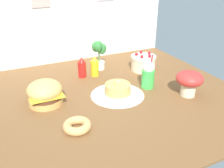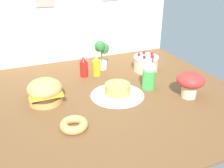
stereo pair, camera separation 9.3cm
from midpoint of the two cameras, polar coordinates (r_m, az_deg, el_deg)
The scene contains 12 objects.
ground_plane at distance 2.28m, azimuth 1.26°, elevation -2.63°, with size 2.34×2.10×0.02m, color brown.
back_wall at distance 3.04m, azimuth -6.88°, elevation 15.58°, with size 2.34×0.04×1.08m.
doily_mat at distance 2.26m, azimuth 2.41°, elevation -2.54°, with size 0.49×0.49×0.00m, color white.
burger at distance 2.18m, azimuth -14.11°, elevation -1.66°, with size 0.30×0.30×0.21m.
pancake_stack at distance 2.24m, azimuth 2.46°, elevation -1.47°, with size 0.38×0.38×0.13m.
layer_cake at distance 2.80m, azimuth 8.77°, elevation 4.76°, with size 0.28×0.28×0.20m.
ketchup_bottle at distance 2.62m, azimuth -5.55°, elevation 3.88°, with size 0.08×0.08×0.22m.
mustard_bottle at distance 2.63m, azimuth -2.59°, elevation 4.12°, with size 0.08×0.08×0.22m.
cream_soda_cup at distance 2.37m, azimuth 9.68°, elevation 1.94°, with size 0.12×0.12×0.34m.
donut_pink_glaze at distance 1.83m, azimuth -7.36°, elevation -9.29°, with size 0.21×0.21×0.06m.
potted_plant at distance 2.78m, azimuth -1.48°, elevation 7.06°, with size 0.16×0.14×0.34m.
mushroom_stool at distance 2.29m, azimuth 18.77°, elevation 0.37°, with size 0.25×0.25×0.23m.
Camera 2 is at (-0.77, -1.85, 1.08)m, focal length 39.46 mm.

